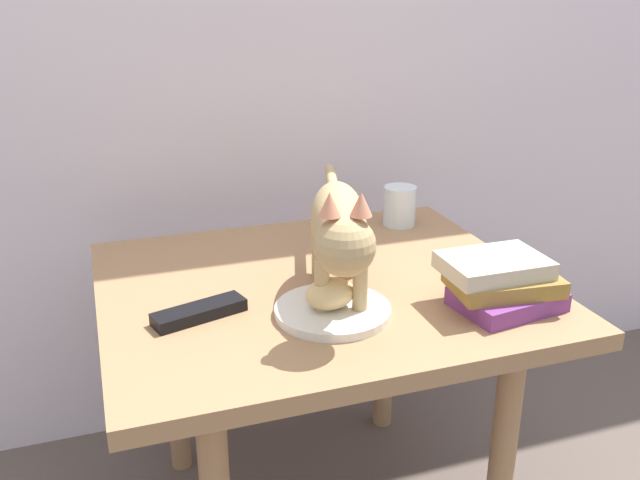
{
  "coord_description": "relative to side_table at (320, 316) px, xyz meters",
  "views": [
    {
      "loc": [
        -0.36,
        -1.05,
        1.02
      ],
      "look_at": [
        0.0,
        0.0,
        0.6
      ],
      "focal_mm": 38.81,
      "sensor_mm": 36.0,
      "label": 1
    }
  ],
  "objects": [
    {
      "name": "side_table",
      "position": [
        0.0,
        0.0,
        0.0
      ],
      "size": [
        0.76,
        0.65,
        0.52
      ],
      "color": "#9E724C",
      "rests_on": "ground"
    },
    {
      "name": "plate",
      "position": [
        -0.02,
        -0.12,
        0.07
      ],
      "size": [
        0.19,
        0.19,
        0.01
      ],
      "primitive_type": "cylinder",
      "color": "silver",
      "rests_on": "side_table"
    },
    {
      "name": "bread_roll",
      "position": [
        -0.03,
        -0.13,
        0.11
      ],
      "size": [
        0.08,
        0.07,
        0.05
      ],
      "primitive_type": "ellipsoid",
      "rotation": [
        0.0,
        0.0,
        0.07
      ],
      "color": "#E0BC7A",
      "rests_on": "plate"
    },
    {
      "name": "cat",
      "position": [
        0.0,
        -0.08,
        0.2
      ],
      "size": [
        0.18,
        0.46,
        0.23
      ],
      "color": "tan",
      "rests_on": "side_table"
    },
    {
      "name": "book_stack",
      "position": [
        0.25,
        -0.18,
        0.11
      ],
      "size": [
        0.19,
        0.15,
        0.08
      ],
      "color": "#72337A",
      "rests_on": "side_table"
    },
    {
      "name": "candle_jar",
      "position": [
        0.26,
        0.23,
        0.11
      ],
      "size": [
        0.07,
        0.07,
        0.08
      ],
      "color": "silver",
      "rests_on": "side_table"
    },
    {
      "name": "tv_remote",
      "position": [
        -0.22,
        -0.07,
        0.08
      ],
      "size": [
        0.16,
        0.08,
        0.02
      ],
      "primitive_type": "cube",
      "rotation": [
        0.0,
        0.0,
        0.29
      ],
      "color": "black",
      "rests_on": "side_table"
    }
  ]
}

